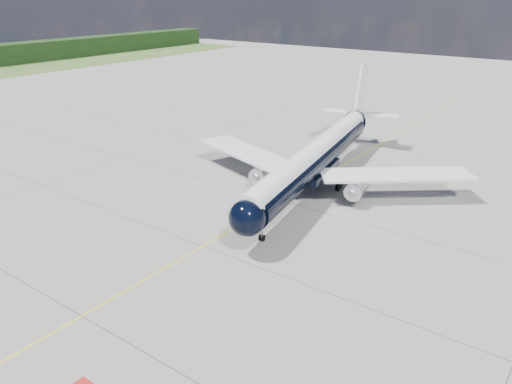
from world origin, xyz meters
TOP-DOWN VIEW (x-y plane):
  - ground at (0.00, 30.00)m, footprint 320.00×320.00m
  - taxiway_centerline at (0.00, 25.00)m, footprint 0.16×160.00m
  - main_airliner at (1.02, 32.14)m, footprint 39.40×48.51m

SIDE VIEW (x-z plane):
  - ground at x=0.00m, z-range 0.00..0.00m
  - taxiway_centerline at x=0.00m, z-range 0.00..0.01m
  - main_airliner at x=1.02m, z-range -2.67..11.42m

